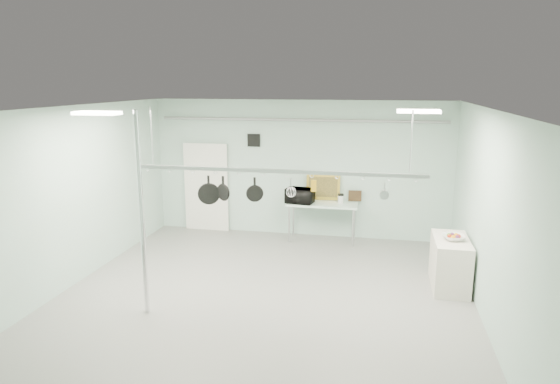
% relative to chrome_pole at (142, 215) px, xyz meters
% --- Properties ---
extents(floor, '(8.00, 8.00, 0.00)m').
position_rel_chrome_pole_xyz_m(floor, '(1.70, 0.60, -1.60)').
color(floor, gray).
rests_on(floor, ground).
extents(ceiling, '(7.00, 8.00, 0.02)m').
position_rel_chrome_pole_xyz_m(ceiling, '(1.70, 0.60, 1.59)').
color(ceiling, silver).
rests_on(ceiling, back_wall).
extents(back_wall, '(7.00, 0.02, 3.20)m').
position_rel_chrome_pole_xyz_m(back_wall, '(1.70, 4.59, 0.00)').
color(back_wall, '#A8CAC0').
rests_on(back_wall, floor).
extents(right_wall, '(0.02, 8.00, 3.20)m').
position_rel_chrome_pole_xyz_m(right_wall, '(5.19, 0.60, 0.00)').
color(right_wall, '#A8CAC0').
rests_on(right_wall, floor).
extents(door, '(1.10, 0.10, 2.20)m').
position_rel_chrome_pole_xyz_m(door, '(-0.60, 4.54, -0.55)').
color(door, silver).
rests_on(door, floor).
extents(wall_vent, '(0.30, 0.04, 0.30)m').
position_rel_chrome_pole_xyz_m(wall_vent, '(0.60, 4.57, 0.65)').
color(wall_vent, black).
rests_on(wall_vent, back_wall).
extents(conduit_pipe, '(6.60, 0.07, 0.07)m').
position_rel_chrome_pole_xyz_m(conduit_pipe, '(1.70, 4.50, 1.15)').
color(conduit_pipe, gray).
rests_on(conduit_pipe, back_wall).
extents(chrome_pole, '(0.08, 0.08, 3.20)m').
position_rel_chrome_pole_xyz_m(chrome_pole, '(0.00, 0.00, 0.00)').
color(chrome_pole, silver).
rests_on(chrome_pole, floor).
extents(prep_table, '(1.60, 0.70, 0.91)m').
position_rel_chrome_pole_xyz_m(prep_table, '(2.30, 4.20, -0.77)').
color(prep_table, '#AFCEBC').
rests_on(prep_table, floor).
extents(side_cabinet, '(0.60, 1.20, 0.90)m').
position_rel_chrome_pole_xyz_m(side_cabinet, '(4.85, 2.00, -1.15)').
color(side_cabinet, beige).
rests_on(side_cabinet, floor).
extents(pot_rack, '(4.80, 0.06, 1.00)m').
position_rel_chrome_pole_xyz_m(pot_rack, '(1.90, 0.90, 0.63)').
color(pot_rack, '#B7B7BC').
rests_on(pot_rack, ceiling).
extents(light_panel_left, '(0.65, 0.30, 0.05)m').
position_rel_chrome_pole_xyz_m(light_panel_left, '(-0.50, -0.20, 1.56)').
color(light_panel_left, white).
rests_on(light_panel_left, ceiling).
extents(light_panel_right, '(0.65, 0.30, 0.05)m').
position_rel_chrome_pole_xyz_m(light_panel_right, '(4.10, 1.20, 1.56)').
color(light_panel_right, white).
rests_on(light_panel_right, ceiling).
extents(microwave, '(0.67, 0.51, 0.34)m').
position_rel_chrome_pole_xyz_m(microwave, '(1.80, 4.07, -0.53)').
color(microwave, black).
rests_on(microwave, prep_table).
extents(coffee_canister, '(0.13, 0.13, 0.19)m').
position_rel_chrome_pole_xyz_m(coffee_canister, '(2.71, 4.20, -0.60)').
color(coffee_canister, silver).
rests_on(coffee_canister, prep_table).
extents(painting_large, '(0.79, 0.18, 0.58)m').
position_rel_chrome_pole_xyz_m(painting_large, '(2.27, 4.50, -0.41)').
color(painting_large, gold).
rests_on(painting_large, prep_table).
extents(painting_small, '(0.30, 0.10, 0.25)m').
position_rel_chrome_pole_xyz_m(painting_small, '(3.01, 4.50, -0.57)').
color(painting_small, '#302011').
rests_on(painting_small, prep_table).
extents(fruit_bowl, '(0.45, 0.45, 0.09)m').
position_rel_chrome_pole_xyz_m(fruit_bowl, '(4.87, 1.95, -0.65)').
color(fruit_bowl, white).
rests_on(fruit_bowl, side_cabinet).
extents(skillet_left, '(0.37, 0.16, 0.48)m').
position_rel_chrome_pole_xyz_m(skillet_left, '(0.77, 0.90, 0.24)').
color(skillet_left, black).
rests_on(skillet_left, pot_rack).
extents(skillet_mid, '(0.28, 0.20, 0.41)m').
position_rel_chrome_pole_xyz_m(skillet_mid, '(1.02, 0.90, 0.28)').
color(skillet_mid, black).
rests_on(skillet_mid, pot_rack).
extents(skillet_right, '(0.28, 0.14, 0.39)m').
position_rel_chrome_pole_xyz_m(skillet_right, '(1.56, 0.90, 0.29)').
color(skillet_right, black).
rests_on(skillet_right, pot_rack).
extents(whisk, '(0.17, 0.17, 0.33)m').
position_rel_chrome_pole_xyz_m(whisk, '(2.17, 0.90, 0.32)').
color(whisk, silver).
rests_on(whisk, pot_rack).
extents(grater, '(0.09, 0.04, 0.21)m').
position_rel_chrome_pole_xyz_m(grater, '(2.53, 0.90, 0.38)').
color(grater, gold).
rests_on(grater, pot_rack).
extents(saucepan, '(0.17, 0.14, 0.27)m').
position_rel_chrome_pole_xyz_m(saucepan, '(3.64, 0.90, 0.35)').
color(saucepan, '#ACACB0').
rests_on(saucepan, pot_rack).
extents(fruit_cluster, '(0.24, 0.24, 0.09)m').
position_rel_chrome_pole_xyz_m(fruit_cluster, '(4.87, 1.95, -0.61)').
color(fruit_cluster, '#AC230F').
rests_on(fruit_cluster, fruit_bowl).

